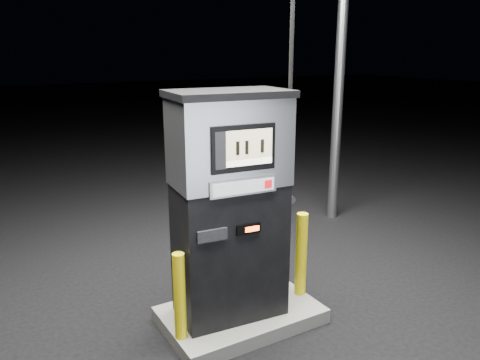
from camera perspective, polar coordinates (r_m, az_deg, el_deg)
ground at (r=5.17m, az=0.05°, el=-16.82°), size 80.00×80.00×0.00m
pump_island at (r=5.13m, az=0.05°, el=-16.11°), size 1.60×1.00×0.15m
fuel_dispenser at (r=4.56m, az=-1.24°, el=-3.03°), size 1.27×0.77×4.70m
bollard_left at (r=4.47m, az=-7.37°, el=-13.90°), size 0.13×0.13×0.85m
bollard_right at (r=5.21m, az=7.47°, el=-8.96°), size 0.13×0.13×0.94m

